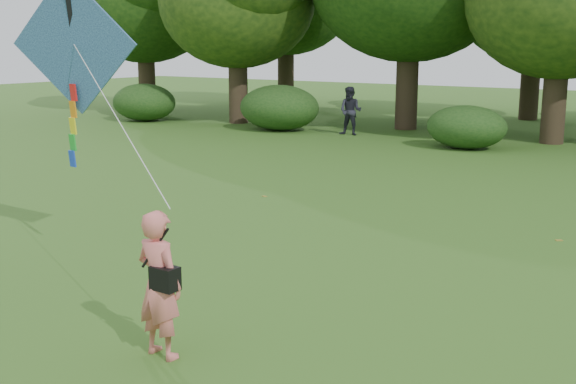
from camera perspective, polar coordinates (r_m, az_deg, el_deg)
The scene contains 6 objects.
ground at distance 8.01m, azimuth -3.51°, elevation -13.69°, with size 100.00×100.00×0.00m, color #265114.
man_kite_flyer at distance 8.09m, azimuth -10.14°, elevation -7.19°, with size 0.61×0.40×1.67m, color #E7736C.
bystander_left at distance 27.34m, azimuth 4.96°, elevation 6.39°, with size 0.88×0.69×1.82m, color #242430.
crossbody_bag at distance 7.96m, azimuth -9.71°, elevation -6.66°, with size 0.43×0.20×0.69m.
flying_kite at distance 11.53m, azimuth -16.55°, elevation 10.87°, with size 4.78×2.27×2.96m.
shrub_band at distance 24.00m, azimuth 21.72°, elevation 4.74°, with size 39.15×3.22×1.88m.
Camera 1 is at (4.46, -5.69, 3.43)m, focal length 45.00 mm.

